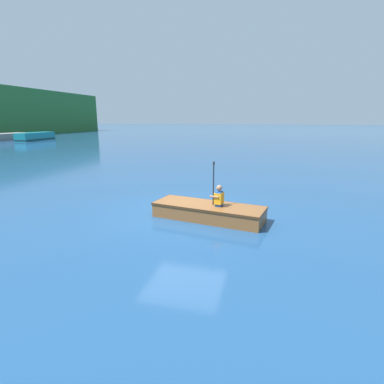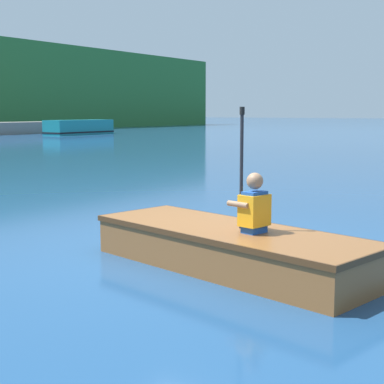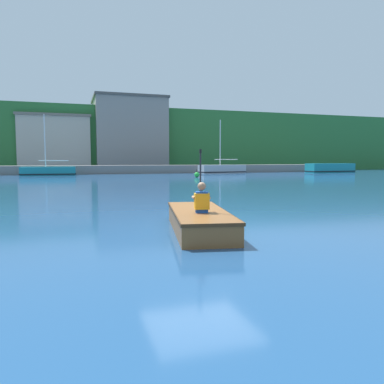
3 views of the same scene
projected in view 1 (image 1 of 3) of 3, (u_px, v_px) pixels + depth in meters
ground_plane at (184, 214)px, 9.35m from camera, size 300.00×300.00×0.00m
moored_boat_dock_center_far at (36, 137)px, 39.98m from camera, size 5.88×2.00×1.08m
rowboat_foreground at (207, 211)px, 8.84m from camera, size 1.70×3.45×0.44m
person_paddler at (219, 196)px, 8.58m from camera, size 0.40×0.38×1.28m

